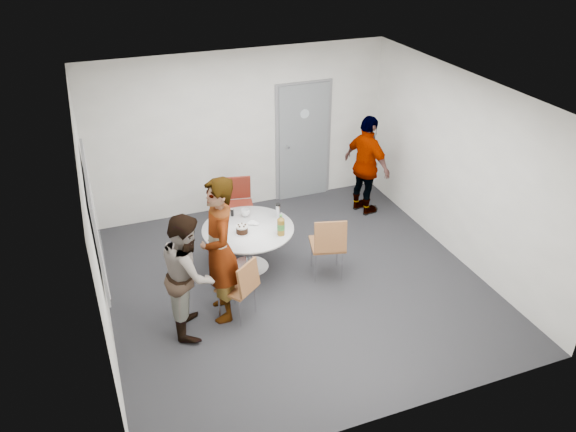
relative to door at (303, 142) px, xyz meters
name	(u,v)px	position (x,y,z in m)	size (l,w,h in m)	color
floor	(296,283)	(-1.10, -2.48, -1.03)	(5.00, 5.00, 0.00)	black
ceiling	(298,95)	(-1.10, -2.48, 1.67)	(5.00, 5.00, 0.00)	silver
wall_back	(241,132)	(-1.10, 0.02, 0.32)	(5.00, 5.00, 0.00)	beige
wall_left	(94,233)	(-3.60, -2.48, 0.32)	(5.00, 5.00, 0.00)	beige
wall_right	(460,169)	(1.40, -2.48, 0.32)	(5.00, 5.00, 0.00)	beige
wall_front	(396,315)	(-1.10, -4.98, 0.32)	(5.00, 5.00, 0.00)	beige
door	(303,142)	(0.00, 0.00, 0.00)	(1.02, 0.17, 2.12)	slate
whiteboard	(95,217)	(-3.56, -2.28, 0.42)	(0.04, 1.90, 1.25)	gray
table	(250,233)	(-1.57, -1.90, -0.44)	(1.29, 1.29, 0.98)	silver
chair_near_left	(242,284)	(-2.00, -2.93, -0.51)	(0.58, 0.59, 0.85)	brown
chair_near_right	(329,242)	(-0.63, -2.51, -0.43)	(0.56, 0.60, 0.97)	brown
chair_far	(239,199)	(-1.40, -0.75, -0.49)	(0.50, 0.53, 0.89)	maroon
person_main	(220,251)	(-2.21, -2.75, -0.07)	(0.70, 0.46, 1.92)	#A5C6EA
person_left	(189,274)	(-2.63, -2.87, -0.23)	(0.77, 0.60, 1.59)	white
person_right	(367,166)	(0.75, -0.94, -0.17)	(1.00, 0.42, 1.71)	black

